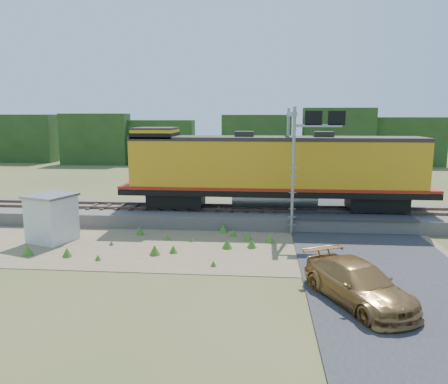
# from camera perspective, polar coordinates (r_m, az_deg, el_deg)

# --- Properties ---
(ground) EXTENTS (140.00, 140.00, 0.00)m
(ground) POSITION_cam_1_polar(r_m,az_deg,el_deg) (21.82, 0.07, -7.60)
(ground) COLOR #475123
(ground) RESTS_ON ground
(ballast) EXTENTS (70.00, 5.00, 0.80)m
(ballast) POSITION_cam_1_polar(r_m,az_deg,el_deg) (27.49, 1.15, -3.03)
(ballast) COLOR slate
(ballast) RESTS_ON ground
(rails) EXTENTS (70.00, 1.54, 0.16)m
(rails) POSITION_cam_1_polar(r_m,az_deg,el_deg) (27.39, 1.15, -2.06)
(rails) COLOR brown
(rails) RESTS_ON ballast
(dirt_shoulder) EXTENTS (26.00, 8.00, 0.03)m
(dirt_shoulder) POSITION_cam_1_polar(r_m,az_deg,el_deg) (22.54, -4.93, -7.02)
(dirt_shoulder) COLOR #8C7754
(dirt_shoulder) RESTS_ON ground
(road) EXTENTS (7.00, 66.00, 0.86)m
(road) POSITION_cam_1_polar(r_m,az_deg,el_deg) (23.03, 18.00, -6.93)
(road) COLOR #38383A
(road) RESTS_ON ground
(tree_line_north) EXTENTS (130.00, 3.00, 6.50)m
(tree_line_north) POSITION_cam_1_polar(r_m,az_deg,el_deg) (58.86, 3.29, 6.55)
(tree_line_north) COLOR #1B3D16
(tree_line_north) RESTS_ON ground
(weed_clumps) EXTENTS (15.00, 6.20, 0.56)m
(weed_clumps) POSITION_cam_1_polar(r_m,az_deg,el_deg) (22.48, -8.91, -7.20)
(weed_clumps) COLOR #407220
(weed_clumps) RESTS_ON ground
(locomotive) EXTENTS (18.97, 2.89, 4.89)m
(locomotive) POSITION_cam_1_polar(r_m,az_deg,el_deg) (26.92, 6.10, 3.06)
(locomotive) COLOR black
(locomotive) RESTS_ON rails
(shed) EXTENTS (2.71, 2.71, 2.53)m
(shed) POSITION_cam_1_polar(r_m,az_deg,el_deg) (24.68, -21.58, -3.16)
(shed) COLOR silver
(shed) RESTS_ON ground
(signal_gantry) EXTENTS (2.80, 6.20, 7.06)m
(signal_gantry) POSITION_cam_1_polar(r_m,az_deg,el_deg) (26.17, 9.59, 7.01)
(signal_gantry) COLOR gray
(signal_gantry) RESTS_ON ground
(car) EXTENTS (3.94, 5.38, 1.45)m
(car) POSITION_cam_1_polar(r_m,az_deg,el_deg) (16.46, 17.12, -11.37)
(car) COLOR olive
(car) RESTS_ON ground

